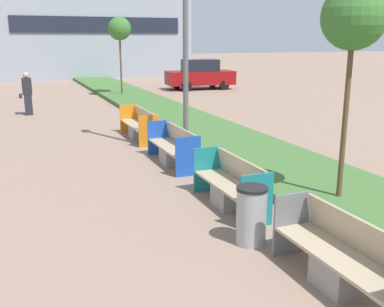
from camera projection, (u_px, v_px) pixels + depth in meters
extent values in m
cube|color=#426B33|center=(225.00, 140.00, 13.77)|extent=(2.80, 120.00, 0.18)
cube|color=#939EAD|center=(91.00, 31.00, 37.89)|extent=(15.32, 7.55, 7.50)
cube|color=#1E2333|center=(99.00, 25.00, 34.37)|extent=(12.87, 0.08, 1.20)
cube|color=gray|center=(339.00, 274.00, 5.71)|extent=(0.52, 0.60, 0.42)
cube|color=tan|center=(341.00, 258.00, 5.65)|extent=(0.58, 2.11, 0.05)
cube|color=tan|center=(360.00, 235.00, 5.68)|extent=(0.14, 2.02, 0.48)
cube|color=slate|center=(292.00, 224.00, 6.61)|extent=(0.62, 0.04, 0.94)
cube|color=gray|center=(229.00, 196.00, 8.51)|extent=(0.52, 0.60, 0.42)
cube|color=tan|center=(229.00, 185.00, 8.46)|extent=(0.58, 1.99, 0.05)
cube|color=tan|center=(242.00, 170.00, 8.49)|extent=(0.14, 1.91, 0.48)
cube|color=#197A7F|center=(257.00, 201.00, 7.54)|extent=(0.62, 0.04, 0.94)
cube|color=#197A7F|center=(208.00, 169.00, 9.36)|extent=(0.62, 0.04, 0.94)
cube|color=gray|center=(172.00, 156.00, 11.42)|extent=(0.52, 0.60, 0.42)
cube|color=tan|center=(172.00, 147.00, 11.36)|extent=(0.58, 2.18, 0.05)
cube|color=tan|center=(182.00, 136.00, 11.40)|extent=(0.14, 2.09, 0.48)
cube|color=blue|center=(188.00, 157.00, 10.36)|extent=(0.62, 0.04, 0.94)
cube|color=blue|center=(159.00, 137.00, 12.35)|extent=(0.62, 0.04, 0.94)
cube|color=gray|center=(138.00, 132.00, 14.31)|extent=(0.52, 0.60, 0.42)
cube|color=tan|center=(138.00, 125.00, 14.26)|extent=(0.58, 2.32, 0.05)
cube|color=tan|center=(146.00, 117.00, 14.29)|extent=(0.14, 2.23, 0.48)
cube|color=orange|center=(149.00, 131.00, 13.18)|extent=(0.62, 0.04, 0.94)
cube|color=orange|center=(129.00, 118.00, 15.31)|extent=(0.62, 0.04, 0.94)
cylinder|color=#9EA0A5|center=(251.00, 217.00, 6.94)|extent=(0.47, 0.47, 0.88)
cylinder|color=black|center=(252.00, 189.00, 6.82)|extent=(0.49, 0.49, 0.05)
cylinder|color=#56595B|center=(185.00, 0.00, 11.33)|extent=(0.14, 0.14, 8.11)
cylinder|color=brown|center=(345.00, 124.00, 8.28)|extent=(0.10, 0.10, 3.16)
sphere|color=#38702D|center=(354.00, 17.00, 7.81)|extent=(1.15, 1.15, 1.15)
cylinder|color=brown|center=(121.00, 66.00, 24.29)|extent=(0.10, 0.10, 3.29)
sphere|color=#38702D|center=(119.00, 29.00, 23.79)|extent=(1.23, 1.23, 1.23)
cube|color=#232633|center=(29.00, 105.00, 18.72)|extent=(0.30, 0.22, 0.85)
cube|color=#232328|center=(27.00, 86.00, 18.52)|extent=(0.38, 0.24, 0.69)
sphere|color=tan|center=(26.00, 75.00, 18.41)|extent=(0.24, 0.24, 0.24)
cube|color=#232328|center=(20.00, 96.00, 18.52)|extent=(0.12, 0.20, 0.18)
cube|color=maroon|center=(200.00, 78.00, 28.23)|extent=(4.34, 2.14, 0.84)
cube|color=black|center=(200.00, 65.00, 28.03)|extent=(2.23, 1.74, 0.72)
cylinder|color=black|center=(224.00, 85.00, 27.98)|extent=(0.60, 0.20, 0.60)
cylinder|color=black|center=(212.00, 82.00, 29.60)|extent=(0.60, 0.20, 0.60)
cylinder|color=black|center=(187.00, 87.00, 27.07)|extent=(0.60, 0.20, 0.60)
cylinder|color=black|center=(176.00, 84.00, 28.68)|extent=(0.60, 0.20, 0.60)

